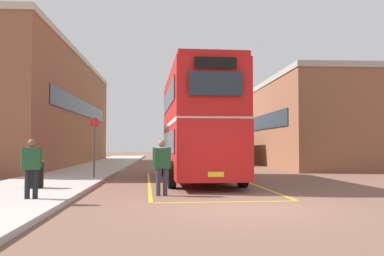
{
  "coord_description": "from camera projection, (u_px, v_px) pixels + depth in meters",
  "views": [
    {
      "loc": [
        -1.92,
        -10.7,
        1.6
      ],
      "look_at": [
        -0.56,
        10.97,
        2.43
      ],
      "focal_mm": 40.41,
      "sensor_mm": 36.0,
      "label": 1
    }
  ],
  "objects": [
    {
      "name": "sidewalk_left",
      "position": [
        92.0,
        169.0,
        27.08
      ],
      "size": [
        4.0,
        57.6,
        0.14
      ],
      "primitive_type": "cube",
      "color": "#B2ADA3",
      "rests_on": "ground"
    },
    {
      "name": "double_decker_bus",
      "position": [
        197.0,
        124.0,
        19.02
      ],
      "size": [
        3.22,
        10.15,
        4.75
      ],
      "color": "black",
      "rests_on": "ground"
    },
    {
      "name": "ground_plane",
      "position": [
        198.0,
        172.0,
        25.09
      ],
      "size": [
        135.6,
        135.6,
        0.0
      ],
      "primitive_type": "plane",
      "color": "brown"
    },
    {
      "name": "litter_bin",
      "position": [
        36.0,
        174.0,
        14.47
      ],
      "size": [
        0.55,
        0.55,
        0.91
      ],
      "color": "black",
      "rests_on": "sidewalk_left"
    },
    {
      "name": "brick_building_left",
      "position": [
        40.0,
        111.0,
        32.55
      ],
      "size": [
        6.59,
        25.73,
        8.24
      ],
      "color": "brown",
      "rests_on": "ground"
    },
    {
      "name": "bay_marking_yellow",
      "position": [
        202.0,
        185.0,
        17.03
      ],
      "size": [
        4.79,
        12.23,
        0.01
      ],
      "color": "gold",
      "rests_on": "ground"
    },
    {
      "name": "bus_stop_sign",
      "position": [
        94.0,
        141.0,
        19.14
      ],
      "size": [
        0.43,
        0.15,
        2.65
      ],
      "color": "#4C4C51",
      "rests_on": "sidewalk_left"
    },
    {
      "name": "depot_building_right",
      "position": [
        322.0,
        124.0,
        32.42
      ],
      "size": [
        8.85,
        16.51,
        6.31
      ],
      "color": "brown",
      "rests_on": "ground"
    },
    {
      "name": "pedestrian_waiting_near",
      "position": [
        32.0,
        164.0,
        11.63
      ],
      "size": [
        0.54,
        0.29,
        1.61
      ],
      "color": "black",
      "rests_on": "sidewalk_left"
    },
    {
      "name": "single_deck_bus",
      "position": [
        221.0,
        144.0,
        36.48
      ],
      "size": [
        2.77,
        9.17,
        3.02
      ],
      "color": "black",
      "rests_on": "ground"
    },
    {
      "name": "pedestrian_boarding",
      "position": [
        162.0,
        163.0,
        13.49
      ],
      "size": [
        0.57,
        0.32,
        1.74
      ],
      "color": "#2D2D38",
      "rests_on": "ground"
    }
  ]
}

